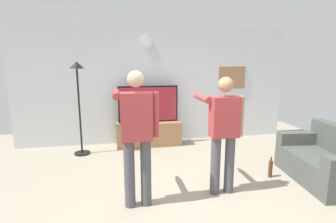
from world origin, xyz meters
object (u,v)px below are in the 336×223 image
(tv_stand, at_px, (149,134))
(floor_lamp, at_px, (78,89))
(television, at_px, (148,104))
(framed_picture, at_px, (232,78))
(wall_clock, at_px, (146,41))
(person_standing_nearer_lamp, at_px, (137,132))
(beverage_bottle, at_px, (270,169))
(side_couch, at_px, (326,162))
(person_standing_nearer_couch, at_px, (223,129))

(tv_stand, relative_size, floor_lamp, 0.76)
(television, bearing_deg, framed_picture, 6.76)
(wall_clock, distance_m, person_standing_nearer_lamp, 3.11)
(tv_stand, xyz_separation_m, television, (0.00, 0.05, 0.68))
(beverage_bottle, bearing_deg, framed_picture, 82.39)
(person_standing_nearer_lamp, distance_m, beverage_bottle, 2.43)
(side_couch, height_order, beverage_bottle, side_couch)
(side_couch, bearing_deg, wall_clock, 134.36)
(beverage_bottle, bearing_deg, tv_stand, 130.97)
(floor_lamp, relative_size, person_standing_nearer_lamp, 1.06)
(framed_picture, bearing_deg, television, -173.24)
(side_couch, bearing_deg, framed_picture, 100.23)
(person_standing_nearer_couch, bearing_deg, framed_picture, 63.81)
(side_couch, bearing_deg, tv_stand, 137.71)
(floor_lamp, xyz_separation_m, side_couch, (4.01, -2.04, -1.04))
(framed_picture, relative_size, beverage_bottle, 1.95)
(wall_clock, distance_m, floor_lamp, 1.84)
(beverage_bottle, bearing_deg, side_couch, -19.99)
(floor_lamp, bearing_deg, side_couch, -26.93)
(floor_lamp, height_order, person_standing_nearer_couch, floor_lamp)
(television, bearing_deg, person_standing_nearer_lamp, -99.96)
(person_standing_nearer_couch, bearing_deg, tv_stand, 108.32)
(person_standing_nearer_couch, distance_m, side_couch, 1.90)
(person_standing_nearer_lamp, bearing_deg, person_standing_nearer_couch, 5.51)
(television, xyz_separation_m, person_standing_nearer_lamp, (-0.45, -2.54, 0.06))
(tv_stand, xyz_separation_m, floor_lamp, (-1.44, -0.30, 1.09))
(floor_lamp, relative_size, beverage_bottle, 5.43)
(wall_clock, distance_m, side_couch, 4.20)
(framed_picture, relative_size, side_couch, 0.44)
(person_standing_nearer_lamp, xyz_separation_m, person_standing_nearer_couch, (1.23, 0.12, -0.06))
(framed_picture, distance_m, person_standing_nearer_lamp, 3.80)
(wall_clock, distance_m, beverage_bottle, 3.67)
(person_standing_nearer_lamp, bearing_deg, tv_stand, 79.85)
(tv_stand, height_order, television, television)
(floor_lamp, distance_m, side_couch, 4.62)
(television, relative_size, person_standing_nearer_couch, 0.79)
(floor_lamp, bearing_deg, person_standing_nearer_lamp, -65.57)
(tv_stand, distance_m, person_standing_nearer_couch, 2.59)
(television, relative_size, beverage_bottle, 3.83)
(tv_stand, bearing_deg, framed_picture, 8.01)
(wall_clock, bearing_deg, tv_stand, -90.00)
(person_standing_nearer_couch, bearing_deg, beverage_bottle, 17.69)
(framed_picture, distance_m, person_standing_nearer_couch, 3.02)
(television, distance_m, floor_lamp, 1.54)
(tv_stand, xyz_separation_m, person_standing_nearer_lamp, (-0.45, -2.49, 0.75))
(floor_lamp, xyz_separation_m, person_standing_nearer_lamp, (0.99, -2.19, -0.34))
(wall_clock, bearing_deg, television, -90.00)
(floor_lamp, distance_m, beverage_bottle, 3.86)
(wall_clock, bearing_deg, beverage_bottle, -52.73)
(wall_clock, relative_size, person_standing_nearer_lamp, 0.14)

